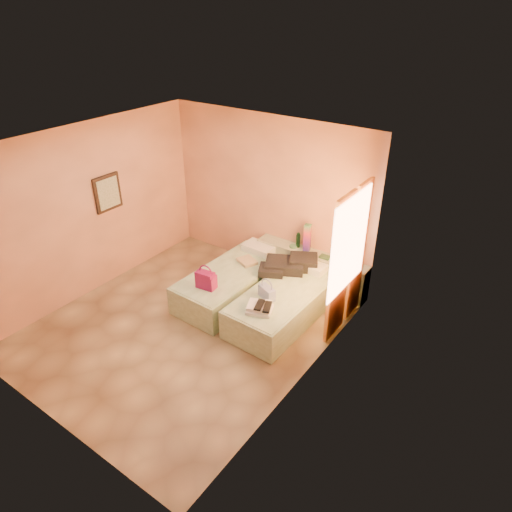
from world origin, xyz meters
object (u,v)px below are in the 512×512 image
at_px(bed_left, 232,283).
at_px(magenta_handbag, 206,280).
at_px(water_bottle, 298,240).
at_px(headboard_ledge, 310,269).
at_px(green_book, 325,257).
at_px(blue_handbag, 267,293).
at_px(towel_stack, 260,308).
at_px(bed_right, 284,304).
at_px(flower_vase, 349,259).

bearing_deg(bed_left, magenta_handbag, -88.64).
height_order(water_bottle, magenta_handbag, water_bottle).
bearing_deg(headboard_ledge, green_book, -6.66).
xyz_separation_m(green_book, blue_handbag, (-0.26, -1.33, -0.07)).
bearing_deg(towel_stack, bed_right, 88.75).
relative_size(bed_left, blue_handbag, 6.82).
xyz_separation_m(headboard_ledge, bed_right, (0.13, -1.05, -0.08)).
height_order(headboard_ledge, flower_vase, flower_vase).
bearing_deg(towel_stack, flower_vase, 70.03).
xyz_separation_m(water_bottle, flower_vase, (1.00, -0.10, 0.02)).
bearing_deg(bed_right, headboard_ledge, 98.46).
distance_m(headboard_ledge, bed_left, 1.39).
relative_size(headboard_ledge, bed_left, 1.02).
height_order(green_book, towel_stack, green_book).
relative_size(magenta_handbag, towel_stack, 0.86).
bearing_deg(headboard_ledge, water_bottle, 173.49).
relative_size(headboard_ledge, bed_right, 1.02).
distance_m(headboard_ledge, towel_stack, 1.72).
distance_m(headboard_ledge, magenta_handbag, 1.93).
distance_m(headboard_ledge, water_bottle, 0.54).
bearing_deg(water_bottle, bed_left, -119.71).
distance_m(headboard_ledge, green_book, 0.44).
relative_size(flower_vase, blue_handbag, 0.99).
bearing_deg(blue_handbag, headboard_ledge, 112.42).
bearing_deg(blue_handbag, flower_vase, 83.76).
height_order(water_bottle, green_book, water_bottle).
xyz_separation_m(headboard_ledge, flower_vase, (0.71, -0.06, 0.47)).
xyz_separation_m(headboard_ledge, bed_left, (-0.90, -1.05, -0.08)).
xyz_separation_m(headboard_ledge, blue_handbag, (0.01, -1.37, 0.27)).
bearing_deg(bed_right, bed_left, -178.59).
bearing_deg(magenta_handbag, bed_left, 82.79).
bearing_deg(bed_right, green_book, 83.18).
xyz_separation_m(bed_left, flower_vase, (1.61, 0.99, 0.54)).
distance_m(bed_left, water_bottle, 1.35).
bearing_deg(water_bottle, headboard_ledge, -6.51).
height_order(bed_left, blue_handbag, blue_handbag).
bearing_deg(bed_left, flower_vase, 32.82).
height_order(blue_handbag, towel_stack, blue_handbag).
bearing_deg(bed_right, water_bottle, 112.46).
height_order(water_bottle, blue_handbag, water_bottle).
height_order(magenta_handbag, blue_handbag, magenta_handbag).
bearing_deg(towel_stack, magenta_handbag, 178.49).
height_order(bed_left, water_bottle, water_bottle).
relative_size(water_bottle, green_book, 1.43).
height_order(bed_right, blue_handbag, blue_handbag).
xyz_separation_m(bed_right, flower_vase, (0.58, 0.99, 0.54)).
distance_m(flower_vase, towel_stack, 1.75).
height_order(headboard_ledge, towel_stack, headboard_ledge).
bearing_deg(water_bottle, green_book, -6.59).
bearing_deg(green_book, headboard_ledge, 170.99).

